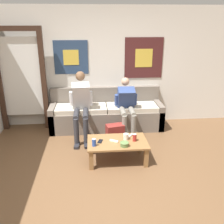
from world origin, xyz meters
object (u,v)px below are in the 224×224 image
object	(u,v)px
drink_can_red	(135,138)
cell_phone	(100,141)
ceramic_bowl	(124,144)
person_seated_teen	(127,105)
couch	(106,114)
pillar_candle	(126,137)
drink_can_blue	(94,142)
coffee_table	(117,144)
backpack	(115,134)
person_seated_adult	(81,103)
game_controller_near_left	(114,141)
game_controller_near_right	(130,136)

from	to	relation	value
drink_can_red	cell_phone	world-z (taller)	drink_can_red
ceramic_bowl	person_seated_teen	bearing A→B (deg)	80.40
couch	pillar_candle	world-z (taller)	couch
drink_can_blue	drink_can_red	size ratio (longest dim) A/B	1.00
couch	coffee_table	xyz separation A→B (m)	(0.09, -1.40, -0.01)
ceramic_bowl	pillar_candle	distance (m)	0.24
pillar_candle	ceramic_bowl	bearing A→B (deg)	-103.74
pillar_candle	cell_phone	bearing A→B (deg)	-174.89
backpack	pillar_candle	distance (m)	0.66
ceramic_bowl	pillar_candle	xyz separation A→B (m)	(0.06, 0.23, 0.01)
ceramic_bowl	drink_can_red	bearing A→B (deg)	40.90
person_seated_adult	ceramic_bowl	xyz separation A→B (m)	(0.71, -1.22, -0.31)
person_seated_teen	game_controller_near_left	xyz separation A→B (m)	(-0.36, -1.05, -0.27)
person_seated_adult	drink_can_blue	xyz separation A→B (m)	(0.23, -1.17, -0.29)
couch	ceramic_bowl	size ratio (longest dim) A/B	16.54
pillar_candle	cell_phone	xyz separation A→B (m)	(-0.44, -0.04, -0.05)
drink_can_blue	couch	bearing A→B (deg)	78.91
drink_can_red	person_seated_adult	bearing A→B (deg)	130.82
ceramic_bowl	game_controller_near_right	distance (m)	0.38
ceramic_bowl	pillar_candle	bearing A→B (deg)	76.26
pillar_candle	game_controller_near_left	size ratio (longest dim) A/B	0.82
backpack	cell_phone	bearing A→B (deg)	-116.12
person_seated_adult	game_controller_near_right	distance (m)	1.27
drink_can_blue	drink_can_red	world-z (taller)	same
backpack	drink_can_red	bearing A→B (deg)	-68.97
game_controller_near_left	backpack	bearing A→B (deg)	82.46
couch	ceramic_bowl	world-z (taller)	couch
game_controller_near_right	cell_phone	bearing A→B (deg)	-163.53
coffee_table	person_seated_adult	size ratio (longest dim) A/B	0.77
cell_phone	game_controller_near_left	bearing A→B (deg)	-4.61
drink_can_red	person_seated_teen	bearing A→B (deg)	89.25
person_seated_adult	pillar_candle	bearing A→B (deg)	-51.99
ceramic_bowl	drink_can_red	distance (m)	0.26
pillar_candle	drink_can_red	distance (m)	0.15
coffee_table	drink_can_red	distance (m)	0.31
ceramic_bowl	game_controller_near_right	size ratio (longest dim) A/B	1.10
pillar_candle	person_seated_adult	bearing A→B (deg)	128.01
game_controller_near_left	cell_phone	distance (m)	0.23
backpack	drink_can_blue	world-z (taller)	drink_can_blue
backpack	pillar_candle	size ratio (longest dim) A/B	3.16
person_seated_adult	game_controller_near_right	world-z (taller)	person_seated_adult
drink_can_blue	game_controller_near_left	size ratio (longest dim) A/B	0.87
couch	ceramic_bowl	distance (m)	1.59
person_seated_adult	drink_can_red	bearing A→B (deg)	-49.18
coffee_table	ceramic_bowl	world-z (taller)	ceramic_bowl
person_seated_adult	game_controller_near_left	world-z (taller)	person_seated_adult
backpack	game_controller_near_right	bearing A→B (deg)	-66.08
backpack	game_controller_near_left	distance (m)	0.69
person_seated_adult	person_seated_teen	distance (m)	0.92
couch	drink_can_blue	distance (m)	1.56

